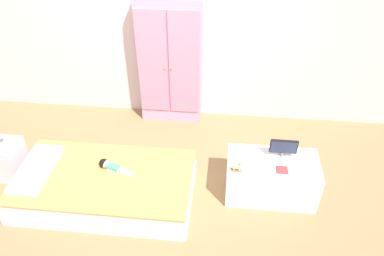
# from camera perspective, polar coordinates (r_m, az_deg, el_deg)

# --- Properties ---
(ground_plane) EXTENTS (10.00, 10.00, 0.02)m
(ground_plane) POSITION_cam_1_polar(r_m,az_deg,el_deg) (4.09, -6.02, -10.00)
(ground_plane) COLOR #99754C
(back_wall) EXTENTS (6.40, 0.05, 2.70)m
(back_wall) POSITION_cam_1_polar(r_m,az_deg,el_deg) (4.62, -3.37, 16.66)
(back_wall) COLOR silver
(back_wall) RESTS_ON ground_plane
(bed) EXTENTS (1.83, 0.99, 0.30)m
(bed) POSITION_cam_1_polar(r_m,az_deg,el_deg) (4.03, -13.22, -8.69)
(bed) COLOR white
(bed) RESTS_ON ground_plane
(pillow) EXTENTS (0.32, 0.72, 0.05)m
(pillow) POSITION_cam_1_polar(r_m,az_deg,el_deg) (4.18, -22.95, -5.83)
(pillow) COLOR silver
(pillow) RESTS_ON bed
(doll) EXTENTS (0.38, 0.19, 0.10)m
(doll) POSITION_cam_1_polar(r_m,az_deg,el_deg) (3.96, -12.61, -5.73)
(doll) COLOR #4CA375
(doll) RESTS_ON bed
(nightstand) EXTENTS (0.34, 0.34, 0.43)m
(nightstand) POSITION_cam_1_polar(r_m,az_deg,el_deg) (4.61, -26.72, -4.34)
(nightstand) COLOR silver
(nightstand) RESTS_ON ground_plane
(wardrobe) EXTENTS (0.78, 0.26, 1.65)m
(wardrobe) POSITION_cam_1_polar(r_m,az_deg,el_deg) (4.68, -3.46, 10.00)
(wardrobe) COLOR #E599BC
(wardrobe) RESTS_ON ground_plane
(tv_stand) EXTENTS (0.93, 0.50, 0.45)m
(tv_stand) POSITION_cam_1_polar(r_m,az_deg,el_deg) (3.99, 12.12, -7.53)
(tv_stand) COLOR white
(tv_stand) RESTS_ON ground_plane
(tv_monitor) EXTENTS (0.28, 0.10, 0.22)m
(tv_monitor) POSITION_cam_1_polar(r_m,az_deg,el_deg) (3.83, 13.96, -2.95)
(tv_monitor) COLOR #99999E
(tv_monitor) RESTS_ON tv_stand
(rocking_horse_toy) EXTENTS (0.11, 0.04, 0.13)m
(rocking_horse_toy) POSITION_cam_1_polar(r_m,az_deg,el_deg) (3.64, 7.10, -5.87)
(rocking_horse_toy) COLOR #8E6642
(rocking_horse_toy) RESTS_ON tv_stand
(book_red) EXTENTS (0.11, 0.10, 0.01)m
(book_red) POSITION_cam_1_polar(r_m,az_deg,el_deg) (3.76, 13.75, -6.31)
(book_red) COLOR #CC3838
(book_red) RESTS_ON tv_stand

